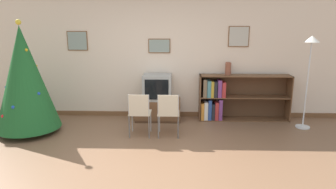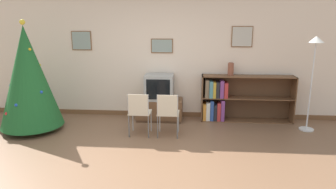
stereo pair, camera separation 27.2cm
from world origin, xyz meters
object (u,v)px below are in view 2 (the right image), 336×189
(bookshelf, at_px, (230,99))
(television, at_px, (159,87))
(tv_console, at_px, (160,109))
(vase, at_px, (231,69))
(folding_chair_left, at_px, (139,112))
(folding_chair_right, at_px, (168,112))
(christmas_tree, at_px, (28,77))
(standing_lamp, at_px, (314,59))

(bookshelf, bearing_deg, television, -176.57)
(tv_console, xyz_separation_m, vase, (1.50, 0.11, 0.89))
(tv_console, distance_m, folding_chair_left, 1.06)
(folding_chair_right, bearing_deg, tv_console, 104.94)
(tv_console, relative_size, television, 1.64)
(folding_chair_left, bearing_deg, tv_console, 75.06)
(television, height_order, folding_chair_left, television)
(folding_chair_right, bearing_deg, television, 104.98)
(tv_console, bearing_deg, television, -90.00)
(christmas_tree, relative_size, folding_chair_left, 2.59)
(television, height_order, vase, vase)
(television, relative_size, bookshelf, 0.31)
(vase, bearing_deg, bookshelf, -63.46)
(television, bearing_deg, christmas_tree, -160.64)
(vase, bearing_deg, christmas_tree, -166.19)
(christmas_tree, distance_m, tv_console, 2.68)
(folding_chair_right, xyz_separation_m, vase, (1.23, 1.10, 0.65))
(standing_lamp, bearing_deg, christmas_tree, -175.26)
(christmas_tree, xyz_separation_m, television, (2.41, 0.85, -0.33))
(folding_chair_right, height_order, standing_lamp, standing_lamp)
(television, relative_size, folding_chair_right, 0.73)
(television, xyz_separation_m, standing_lamp, (2.96, -0.40, 0.67))
(christmas_tree, height_order, television, christmas_tree)
(folding_chair_left, xyz_separation_m, folding_chair_right, (0.53, 0.00, 0.00))
(television, xyz_separation_m, folding_chair_left, (-0.27, -0.99, -0.26))
(tv_console, bearing_deg, standing_lamp, -7.75)
(folding_chair_left, relative_size, bookshelf, 0.43)
(folding_chair_right, bearing_deg, folding_chair_left, 180.00)
(folding_chair_right, distance_m, bookshelf, 1.65)
(television, height_order, standing_lamp, standing_lamp)
(folding_chair_left, relative_size, vase, 3.01)
(tv_console, distance_m, standing_lamp, 3.21)
(christmas_tree, distance_m, standing_lamp, 5.40)
(bookshelf, bearing_deg, folding_chair_left, -148.63)
(christmas_tree, distance_m, folding_chair_right, 2.74)
(vase, bearing_deg, standing_lamp, -19.34)
(christmas_tree, relative_size, vase, 7.80)
(christmas_tree, distance_m, bookshelf, 4.07)
(folding_chair_right, height_order, vase, vase)
(television, bearing_deg, folding_chair_right, -75.02)
(christmas_tree, bearing_deg, vase, 13.81)
(television, distance_m, standing_lamp, 3.07)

